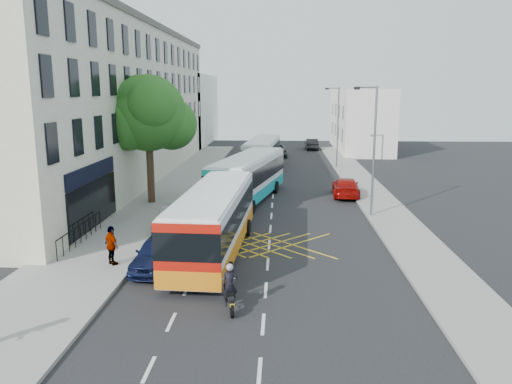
# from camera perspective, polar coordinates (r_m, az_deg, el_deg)

# --- Properties ---
(ground) EXTENTS (120.00, 120.00, 0.00)m
(ground) POSITION_cam_1_polar(r_m,az_deg,el_deg) (20.49, 1.12, -11.12)
(ground) COLOR black
(ground) RESTS_ON ground
(pavement_left) EXTENTS (5.00, 70.00, 0.15)m
(pavement_left) POSITION_cam_1_polar(r_m,az_deg,el_deg) (35.94, -11.82, -1.23)
(pavement_left) COLOR gray
(pavement_left) RESTS_ON ground
(pavement_right) EXTENTS (3.00, 70.00, 0.15)m
(pavement_right) POSITION_cam_1_polar(r_m,az_deg,el_deg) (35.47, 14.07, -1.50)
(pavement_right) COLOR gray
(pavement_right) RESTS_ON ground
(terrace_main) EXTENTS (8.30, 45.00, 13.50)m
(terrace_main) POSITION_cam_1_polar(r_m,az_deg,el_deg) (45.76, -15.94, 9.74)
(terrace_main) COLOR beige
(terrace_main) RESTS_ON ground
(terrace_far) EXTENTS (8.00, 20.00, 10.00)m
(terrace_far) POSITION_cam_1_polar(r_m,az_deg,el_deg) (75.36, -8.42, 9.29)
(terrace_far) COLOR silver
(terrace_far) RESTS_ON ground
(building_right) EXTENTS (6.00, 18.00, 8.00)m
(building_right) POSITION_cam_1_polar(r_m,az_deg,el_deg) (67.81, 11.81, 8.08)
(building_right) COLOR silver
(building_right) RESTS_ON ground
(street_tree) EXTENTS (6.30, 5.70, 8.80)m
(street_tree) POSITION_cam_1_polar(r_m,az_deg,el_deg) (35.08, -12.27, 8.71)
(street_tree) COLOR #382619
(street_tree) RESTS_ON pavement_left
(lamp_near) EXTENTS (1.45, 0.15, 8.00)m
(lamp_near) POSITION_cam_1_polar(r_m,az_deg,el_deg) (31.58, 13.19, 5.32)
(lamp_near) COLOR slate
(lamp_near) RESTS_ON pavement_right
(lamp_far) EXTENTS (1.45, 0.15, 8.00)m
(lamp_far) POSITION_cam_1_polar(r_m,az_deg,el_deg) (51.31, 9.23, 7.80)
(lamp_far) COLOR slate
(lamp_far) RESTS_ON pavement_right
(railings) EXTENTS (0.08, 5.60, 1.14)m
(railings) POSITION_cam_1_polar(r_m,az_deg,el_deg) (27.23, -19.43, -4.38)
(railings) COLOR black
(railings) RESTS_ON pavement_left
(bus_near) EXTENTS (3.24, 11.48, 3.20)m
(bus_near) POSITION_cam_1_polar(r_m,az_deg,el_deg) (24.38, -4.85, -3.24)
(bus_near) COLOR silver
(bus_near) RESTS_ON ground
(bus_mid) EXTENTS (5.09, 11.93, 3.27)m
(bus_mid) POSITION_cam_1_polar(r_m,az_deg,el_deg) (35.90, -0.89, 1.69)
(bus_mid) COLOR silver
(bus_mid) RESTS_ON ground
(bus_far) EXTENTS (3.50, 11.20, 3.10)m
(bus_far) POSITION_cam_1_polar(r_m,az_deg,el_deg) (49.88, 0.73, 4.39)
(bus_far) COLOR silver
(bus_far) RESTS_ON ground
(motorbike) EXTENTS (0.71, 1.97, 1.76)m
(motorbike) POSITION_cam_1_polar(r_m,az_deg,el_deg) (18.54, -3.01, -10.89)
(motorbike) COLOR black
(motorbike) RESTS_ON ground
(parked_car_blue) EXTENTS (1.98, 4.42, 1.48)m
(parked_car_blue) POSITION_cam_1_polar(r_m,az_deg,el_deg) (22.98, -11.09, -6.81)
(parked_car_blue) COLOR #0D1436
(parked_car_blue) RESTS_ON ground
(parked_car_silver) EXTENTS (1.71, 4.11, 1.32)m
(parked_car_silver) POSITION_cam_1_polar(r_m,az_deg,el_deg) (29.25, -9.39, -2.90)
(parked_car_silver) COLOR #93969A
(parked_car_silver) RESTS_ON ground
(red_hatchback) EXTENTS (2.31, 4.93, 1.39)m
(red_hatchback) POSITION_cam_1_polar(r_m,az_deg,el_deg) (38.21, 10.23, 0.55)
(red_hatchback) COLOR #9F0A06
(red_hatchback) RESTS_ON ground
(distant_car_grey) EXTENTS (2.81, 5.43, 1.46)m
(distant_car_grey) POSITION_cam_1_polar(r_m,az_deg,el_deg) (60.29, 2.31, 4.78)
(distant_car_grey) COLOR #3B3D42
(distant_car_grey) RESTS_ON ground
(distant_car_dark) EXTENTS (1.69, 4.43, 1.44)m
(distant_car_dark) POSITION_cam_1_polar(r_m,az_deg,el_deg) (67.83, 6.36, 5.48)
(distant_car_dark) COLOR black
(distant_car_dark) RESTS_ON ground
(pedestrian_far) EXTENTS (1.08, 1.04, 1.80)m
(pedestrian_far) POSITION_cam_1_polar(r_m,az_deg,el_deg) (23.42, -16.17, -5.90)
(pedestrian_far) COLOR gray
(pedestrian_far) RESTS_ON pavement_left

